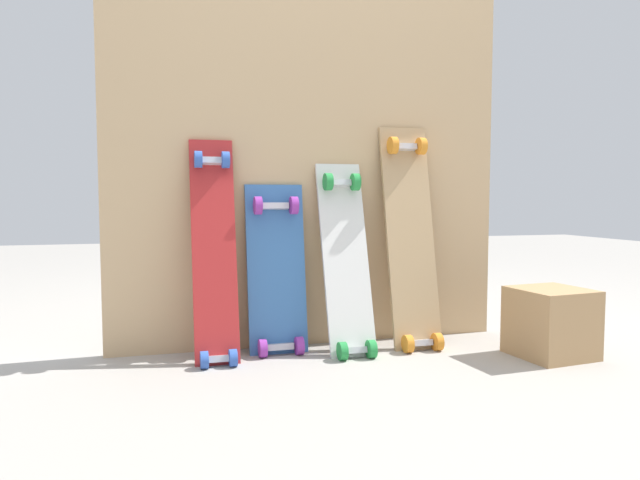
% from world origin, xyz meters
% --- Properties ---
extents(ground_plane, '(12.00, 12.00, 0.00)m').
position_xyz_m(ground_plane, '(0.00, 0.00, 0.00)').
color(ground_plane, '#9E9991').
extents(plywood_wall_panel, '(1.66, 0.04, 1.61)m').
position_xyz_m(plywood_wall_panel, '(0.00, 0.07, 0.81)').
color(plywood_wall_panel, tan).
rests_on(plywood_wall_panel, ground).
extents(skateboard_red, '(0.17, 0.27, 0.91)m').
position_xyz_m(skateboard_red, '(-0.41, -0.07, 0.39)').
color(skateboard_red, '#B22626').
rests_on(skateboard_red, ground).
extents(skateboard_blue, '(0.23, 0.19, 0.73)m').
position_xyz_m(skateboard_blue, '(-0.17, -0.02, 0.30)').
color(skateboard_blue, '#386BAD').
rests_on(skateboard_blue, ground).
extents(skateboard_white, '(0.19, 0.31, 0.82)m').
position_xyz_m(skateboard_white, '(0.10, -0.09, 0.35)').
color(skateboard_white, silver).
rests_on(skateboard_white, ground).
extents(skateboard_natural, '(0.21, 0.27, 0.98)m').
position_xyz_m(skateboard_natural, '(0.39, -0.07, 0.43)').
color(skateboard_natural, tan).
rests_on(skateboard_natural, ground).
extents(wooden_crate, '(0.29, 0.29, 0.26)m').
position_xyz_m(wooden_crate, '(0.84, -0.38, 0.13)').
color(wooden_crate, tan).
rests_on(wooden_crate, ground).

